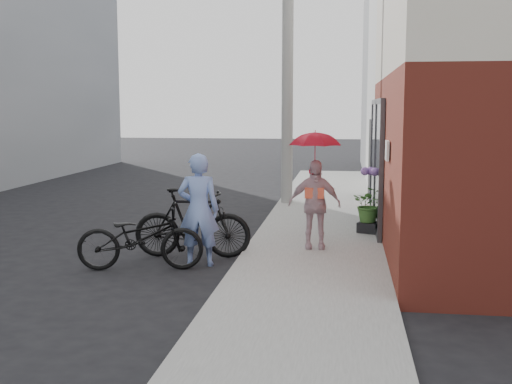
% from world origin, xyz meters
% --- Properties ---
extents(ground, '(80.00, 80.00, 0.00)m').
position_xyz_m(ground, '(0.00, 0.00, 0.00)').
color(ground, black).
rests_on(ground, ground).
extents(sidewalk, '(2.20, 24.00, 0.12)m').
position_xyz_m(sidewalk, '(2.10, 2.00, 0.06)').
color(sidewalk, gray).
rests_on(sidewalk, ground).
extents(curb, '(0.12, 24.00, 0.12)m').
position_xyz_m(curb, '(0.94, 2.00, 0.06)').
color(curb, '#9E9E99').
rests_on(curb, ground).
extents(east_building_far, '(8.00, 8.00, 7.00)m').
position_xyz_m(east_building_far, '(7.20, 16.00, 3.50)').
color(east_building_far, gray).
rests_on(east_building_far, ground).
extents(utility_pole, '(0.28, 0.28, 7.00)m').
position_xyz_m(utility_pole, '(1.10, 6.00, 3.50)').
color(utility_pole, '#9E9E99').
rests_on(utility_pole, ground).
extents(officer, '(0.69, 0.49, 1.77)m').
position_xyz_m(officer, '(0.28, -0.07, 0.89)').
color(officer, '#7A96DA').
rests_on(officer, ground).
extents(bike_left, '(2.01, 1.02, 1.01)m').
position_xyz_m(bike_left, '(-0.55, -0.47, 0.50)').
color(bike_left, black).
rests_on(bike_left, ground).
extents(bike_right, '(1.96, 0.68, 1.16)m').
position_xyz_m(bike_right, '(0.05, 0.43, 0.58)').
color(bike_right, black).
rests_on(bike_right, ground).
extents(kimono_woman, '(0.90, 0.44, 1.49)m').
position_xyz_m(kimono_woman, '(2.03, 0.90, 0.86)').
color(kimono_woman, beige).
rests_on(kimono_woman, sidewalk).
extents(parasol, '(0.85, 0.85, 0.74)m').
position_xyz_m(parasol, '(2.03, 0.90, 1.98)').
color(parasol, red).
rests_on(parasol, kimono_woman).
extents(planter, '(0.48, 0.48, 0.19)m').
position_xyz_m(planter, '(3.00, 2.39, 0.22)').
color(planter, black).
rests_on(planter, sidewalk).
extents(potted_plant, '(0.62, 0.54, 0.69)m').
position_xyz_m(potted_plant, '(3.00, 2.39, 0.66)').
color(potted_plant, '#3E712D').
rests_on(potted_plant, planter).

